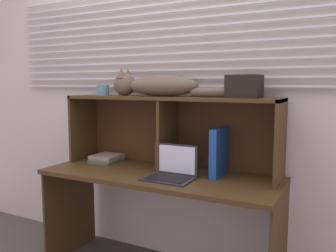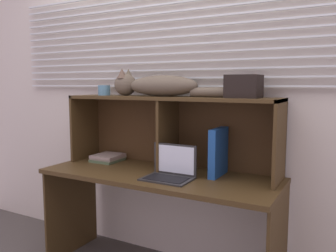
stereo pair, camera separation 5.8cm
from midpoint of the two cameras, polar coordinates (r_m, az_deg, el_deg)
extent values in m
cube|color=beige|center=(2.54, 1.49, 5.53)|extent=(4.40, 0.04, 2.50)
cube|color=silver|center=(2.50, 1.00, 6.58)|extent=(3.00, 0.02, 0.01)
cube|color=silver|center=(2.50, 1.00, 7.90)|extent=(3.00, 0.02, 0.01)
cube|color=silver|center=(2.50, 1.00, 9.23)|extent=(3.00, 0.02, 0.01)
cube|color=silver|center=(2.50, 1.00, 10.55)|extent=(3.00, 0.02, 0.01)
cube|color=silver|center=(2.51, 1.01, 11.87)|extent=(3.00, 0.02, 0.01)
cube|color=silver|center=(2.51, 1.01, 13.18)|extent=(3.00, 0.02, 0.01)
cube|color=silver|center=(2.52, 1.01, 14.49)|extent=(3.00, 0.02, 0.01)
cube|color=silver|center=(2.53, 1.02, 15.79)|extent=(3.00, 0.02, 0.01)
cube|color=silver|center=(2.54, 1.02, 17.08)|extent=(3.00, 0.02, 0.01)
cube|color=silver|center=(2.55, 1.02, 18.36)|extent=(3.00, 0.02, 0.01)
cube|color=silver|center=(2.56, 1.02, 19.62)|extent=(3.00, 0.02, 0.01)
cube|color=#412F17|center=(2.32, -2.23, -8.13)|extent=(1.58, 0.60, 0.03)
cube|color=#412F17|center=(2.88, -16.23, -12.96)|extent=(0.02, 0.54, 0.69)
cube|color=#412F17|center=(2.36, -0.70, 4.59)|extent=(1.51, 0.31, 0.02)
cube|color=#412F17|center=(2.81, -14.26, -0.19)|extent=(0.02, 0.31, 0.50)
cube|color=#412F17|center=(2.14, 17.24, -2.41)|extent=(0.02, 0.31, 0.50)
cube|color=#412F17|center=(2.38, -0.61, -1.46)|extent=(0.02, 0.30, 0.48)
cube|color=#442D16|center=(2.52, 0.94, -0.77)|extent=(1.51, 0.01, 0.50)
ellipsoid|color=brown|center=(2.38, -1.61, 6.61)|extent=(0.52, 0.18, 0.14)
sphere|color=brown|center=(2.54, -7.76, 6.74)|extent=(0.16, 0.16, 0.16)
cone|color=brown|center=(2.51, -8.32, 8.57)|extent=(0.07, 0.07, 0.07)
cone|color=brown|center=(2.58, -7.27, 8.54)|extent=(0.07, 0.07, 0.07)
cylinder|color=brown|center=(2.23, 6.46, 5.51)|extent=(0.27, 0.06, 0.06)
cube|color=#282828|center=(2.16, -0.75, -8.68)|extent=(0.30, 0.21, 0.01)
cube|color=#282828|center=(2.23, 0.49, -5.48)|extent=(0.30, 0.01, 0.20)
cube|color=white|center=(2.22, 0.44, -5.50)|extent=(0.27, 0.00, 0.17)
cube|color=black|center=(2.15, -0.89, -8.58)|extent=(0.26, 0.15, 0.00)
cube|color=#1B498F|center=(2.25, 7.62, -4.23)|extent=(0.05, 0.24, 0.31)
cube|color=#4A6041|center=(2.71, -10.66, -5.54)|extent=(0.19, 0.21, 0.02)
cube|color=gray|center=(2.71, -10.57, -5.19)|extent=(0.19, 0.21, 0.01)
cube|color=gray|center=(2.70, -10.60, -4.88)|extent=(0.19, 0.21, 0.02)
cylinder|color=teal|center=(2.66, -11.22, 5.77)|extent=(0.09, 0.09, 0.08)
cube|color=black|center=(2.16, 11.68, 6.39)|extent=(0.20, 0.18, 0.14)
camera|label=1|loc=(0.03, -90.70, -0.08)|focal=37.14mm
camera|label=2|loc=(0.03, 89.30, 0.08)|focal=37.14mm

